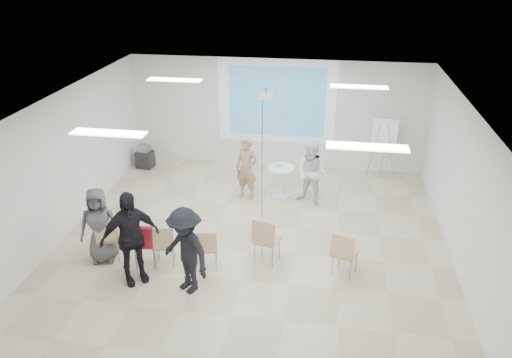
# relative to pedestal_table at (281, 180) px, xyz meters

# --- Properties ---
(floor) EXTENTS (8.00, 9.00, 0.10)m
(floor) POSITION_rel_pedestal_table_xyz_m (-0.36, -2.56, -0.50)
(floor) COLOR beige
(floor) RESTS_ON ground
(ceiling) EXTENTS (8.00, 9.00, 0.10)m
(ceiling) POSITION_rel_pedestal_table_xyz_m (-0.36, -2.56, 2.60)
(ceiling) COLOR white
(ceiling) RESTS_ON wall_back
(wall_back) EXTENTS (8.00, 0.10, 3.00)m
(wall_back) POSITION_rel_pedestal_table_xyz_m (-0.36, 1.99, 1.05)
(wall_back) COLOR silver
(wall_back) RESTS_ON floor
(wall_left) EXTENTS (0.10, 9.00, 3.00)m
(wall_left) POSITION_rel_pedestal_table_xyz_m (-4.41, -2.56, 1.05)
(wall_left) COLOR silver
(wall_left) RESTS_ON floor
(wall_right) EXTENTS (0.10, 9.00, 3.00)m
(wall_right) POSITION_rel_pedestal_table_xyz_m (3.69, -2.56, 1.05)
(wall_right) COLOR silver
(wall_right) RESTS_ON floor
(projection_halo) EXTENTS (3.20, 0.01, 2.30)m
(projection_halo) POSITION_rel_pedestal_table_xyz_m (-0.36, 1.93, 1.40)
(projection_halo) COLOR silver
(projection_halo) RESTS_ON wall_back
(projection_image) EXTENTS (2.60, 0.01, 1.90)m
(projection_image) POSITION_rel_pedestal_table_xyz_m (-0.36, 1.91, 1.40)
(projection_image) COLOR teal
(projection_image) RESTS_ON wall_back
(pedestal_table) EXTENTS (0.67, 0.67, 0.80)m
(pedestal_table) POSITION_rel_pedestal_table_xyz_m (0.00, 0.00, 0.00)
(pedestal_table) COLOR silver
(pedestal_table) RESTS_ON floor
(player_left) EXTENTS (0.75, 0.62, 1.77)m
(player_left) POSITION_rel_pedestal_table_xyz_m (-0.83, -0.20, 0.44)
(player_left) COLOR tan
(player_left) RESTS_ON floor
(player_right) EXTENTS (1.04, 0.95, 1.73)m
(player_right) POSITION_rel_pedestal_table_xyz_m (0.74, -0.25, 0.42)
(player_right) COLOR white
(player_right) RESTS_ON floor
(controller_left) EXTENTS (0.07, 0.12, 0.04)m
(controller_left) POSITION_rel_pedestal_table_xyz_m (-0.65, 0.05, 0.72)
(controller_left) COLOR silver
(controller_left) RESTS_ON player_left
(controller_right) EXTENTS (0.08, 0.11, 0.04)m
(controller_right) POSITION_rel_pedestal_table_xyz_m (0.56, -0.00, 0.72)
(controller_right) COLOR white
(controller_right) RESTS_ON player_right
(chair_far_left) EXTENTS (0.57, 0.59, 0.91)m
(chair_far_left) POSITION_rel_pedestal_table_xyz_m (-3.06, -3.26, 0.09)
(chair_far_left) COLOR tan
(chair_far_left) RESTS_ON floor
(chair_left_mid) EXTENTS (0.48, 0.51, 0.95)m
(chair_left_mid) POSITION_rel_pedestal_table_xyz_m (-2.26, -3.37, 0.12)
(chair_left_mid) COLOR tan
(chair_left_mid) RESTS_ON floor
(chair_left_inner) EXTENTS (0.51, 0.54, 0.90)m
(chair_left_inner) POSITION_rel_pedestal_table_xyz_m (-1.90, -3.33, 0.08)
(chair_left_inner) COLOR tan
(chair_left_inner) RESTS_ON floor
(chair_center) EXTENTS (0.46, 0.48, 0.83)m
(chair_center) POSITION_rel_pedestal_table_xyz_m (-1.07, -3.25, 0.04)
(chair_center) COLOR tan
(chair_center) RESTS_ON floor
(chair_right_inner) EXTENTS (0.57, 0.59, 0.98)m
(chair_right_inner) POSITION_rel_pedestal_table_xyz_m (0.01, -2.95, 0.13)
(chair_right_inner) COLOR tan
(chair_right_inner) RESTS_ON floor
(chair_right_far) EXTENTS (0.57, 0.59, 0.92)m
(chair_right_far) POSITION_rel_pedestal_table_xyz_m (1.49, -3.14, 0.10)
(chair_right_far) COLOR tan
(chair_right_far) RESTS_ON floor
(red_jacket) EXTENTS (0.45, 0.13, 0.43)m
(red_jacket) POSITION_rel_pedestal_table_xyz_m (-2.26, -3.51, 0.27)
(red_jacket) COLOR #B61630
(red_jacket) RESTS_ON chair_left_mid
(laptop) EXTENTS (0.38, 0.31, 0.03)m
(laptop) POSITION_rel_pedestal_table_xyz_m (-1.92, -3.23, 0.04)
(laptop) COLOR black
(laptop) RESTS_ON chair_left_inner
(audience_left) EXTENTS (1.40, 1.32, 2.09)m
(audience_left) POSITION_rel_pedestal_table_xyz_m (-2.32, -3.84, 0.60)
(audience_left) COLOR black
(audience_left) RESTS_ON floor
(audience_mid) EXTENTS (1.37, 1.23, 1.87)m
(audience_mid) POSITION_rel_pedestal_table_xyz_m (-1.27, -3.97, 0.49)
(audience_mid) COLOR black
(audience_mid) RESTS_ON floor
(audience_outer) EXTENTS (0.95, 0.74, 1.73)m
(audience_outer) POSITION_rel_pedestal_table_xyz_m (-3.17, -3.29, 0.42)
(audience_outer) COLOR #535358
(audience_outer) RESTS_ON floor
(flipchart_easel) EXTENTS (0.74, 0.58, 1.75)m
(flipchart_easel) POSITION_rel_pedestal_table_xyz_m (2.50, 1.37, 0.84)
(flipchart_easel) COLOR gray
(flipchart_easel) RESTS_ON floor
(av_cart) EXTENTS (0.49, 0.41, 0.68)m
(av_cart) POSITION_rel_pedestal_table_xyz_m (-3.95, 1.19, -0.13)
(av_cart) COLOR black
(av_cart) RESTS_ON floor
(ceiling_projector) EXTENTS (0.30, 0.25, 3.00)m
(ceiling_projector) POSITION_rel_pedestal_table_xyz_m (-0.26, -1.07, 2.24)
(ceiling_projector) COLOR white
(ceiling_projector) RESTS_ON ceiling
(fluor_panel_nw) EXTENTS (1.20, 0.30, 0.02)m
(fluor_panel_nw) POSITION_rel_pedestal_table_xyz_m (-2.36, -0.56, 2.52)
(fluor_panel_nw) COLOR white
(fluor_panel_nw) RESTS_ON ceiling
(fluor_panel_ne) EXTENTS (1.20, 0.30, 0.02)m
(fluor_panel_ne) POSITION_rel_pedestal_table_xyz_m (1.64, -0.56, 2.52)
(fluor_panel_ne) COLOR white
(fluor_panel_ne) RESTS_ON ceiling
(fluor_panel_sw) EXTENTS (1.20, 0.30, 0.02)m
(fluor_panel_sw) POSITION_rel_pedestal_table_xyz_m (-2.36, -4.06, 2.52)
(fluor_panel_sw) COLOR white
(fluor_panel_sw) RESTS_ON ceiling
(fluor_panel_se) EXTENTS (1.20, 0.30, 0.02)m
(fluor_panel_se) POSITION_rel_pedestal_table_xyz_m (1.64, -4.06, 2.52)
(fluor_panel_se) COLOR white
(fluor_panel_se) RESTS_ON ceiling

